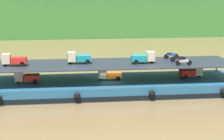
{
  "coord_description": "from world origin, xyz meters",
  "views": [
    {
      "loc": [
        -4.82,
        -42.48,
        12.0
      ],
      "look_at": [
        0.16,
        0.0,
        2.7
      ],
      "focal_mm": 59.73,
      "sensor_mm": 36.0,
      "label": 1
    }
  ],
  "objects_px": {
    "mini_truck_lower_aft": "(109,74)",
    "mini_truck_upper_stern": "(14,60)",
    "mini_truck_upper_mid": "(79,58)",
    "motorcycle_upper_stbd": "(171,55)",
    "mini_truck_upper_fore": "(143,57)",
    "motorcycle_upper_port": "(184,62)",
    "mini_truck_lower_stern": "(27,77)",
    "mini_truck_lower_mid": "(191,72)",
    "motorcycle_upper_centre": "(178,58)",
    "cargo_barge": "(111,86)"
  },
  "relations": [
    {
      "from": "mini_truck_lower_aft",
      "to": "mini_truck_upper_stern",
      "type": "xyz_separation_m",
      "value": [
        -10.87,
        -0.06,
        2.0
      ]
    },
    {
      "from": "mini_truck_upper_stern",
      "to": "mini_truck_lower_aft",
      "type": "bearing_deg",
      "value": 0.31
    },
    {
      "from": "cargo_barge",
      "to": "mini_truck_lower_mid",
      "type": "xyz_separation_m",
      "value": [
        9.85,
        0.11,
        1.44
      ]
    },
    {
      "from": "mini_truck_upper_mid",
      "to": "motorcycle_upper_stbd",
      "type": "xyz_separation_m",
      "value": [
        11.55,
        1.81,
        -0.26
      ]
    },
    {
      "from": "mini_truck_lower_mid",
      "to": "mini_truck_lower_stern",
      "type": "bearing_deg",
      "value": -178.9
    },
    {
      "from": "motorcycle_upper_stbd",
      "to": "mini_truck_upper_mid",
      "type": "bearing_deg",
      "value": -171.11
    },
    {
      "from": "mini_truck_upper_stern",
      "to": "motorcycle_upper_port",
      "type": "bearing_deg",
      "value": -6.0
    },
    {
      "from": "motorcycle_upper_port",
      "to": "motorcycle_upper_stbd",
      "type": "height_order",
      "value": "same"
    },
    {
      "from": "cargo_barge",
      "to": "mini_truck_lower_stern",
      "type": "relative_size",
      "value": 11.11
    },
    {
      "from": "cargo_barge",
      "to": "mini_truck_lower_stern",
      "type": "height_order",
      "value": "mini_truck_lower_stern"
    },
    {
      "from": "mini_truck_upper_mid",
      "to": "motorcycle_upper_centre",
      "type": "height_order",
      "value": "mini_truck_upper_mid"
    },
    {
      "from": "mini_truck_upper_stern",
      "to": "mini_truck_upper_fore",
      "type": "xyz_separation_m",
      "value": [
        14.85,
        -0.29,
        0.0
      ]
    },
    {
      "from": "motorcycle_upper_centre",
      "to": "mini_truck_lower_stern",
      "type": "bearing_deg",
      "value": -179.04
    },
    {
      "from": "cargo_barge",
      "to": "mini_truck_upper_mid",
      "type": "xyz_separation_m",
      "value": [
        -3.71,
        0.34,
        3.44
      ]
    },
    {
      "from": "mini_truck_lower_aft",
      "to": "mini_truck_upper_mid",
      "type": "bearing_deg",
      "value": 174.33
    },
    {
      "from": "cargo_barge",
      "to": "mini_truck_lower_mid",
      "type": "distance_m",
      "value": 9.96
    },
    {
      "from": "mini_truck_upper_fore",
      "to": "motorcycle_upper_port",
      "type": "relative_size",
      "value": 1.45
    },
    {
      "from": "mini_truck_upper_stern",
      "to": "motorcycle_upper_port",
      "type": "distance_m",
      "value": 19.26
    },
    {
      "from": "mini_truck_lower_stern",
      "to": "mini_truck_lower_aft",
      "type": "height_order",
      "value": "same"
    },
    {
      "from": "cargo_barge",
      "to": "motorcycle_upper_port",
      "type": "relative_size",
      "value": 16.07
    },
    {
      "from": "mini_truck_upper_mid",
      "to": "motorcycle_upper_centre",
      "type": "distance_m",
      "value": 11.81
    },
    {
      "from": "cargo_barge",
      "to": "mini_truck_lower_aft",
      "type": "xyz_separation_m",
      "value": [
        -0.16,
        -0.02,
        1.44
      ]
    },
    {
      "from": "mini_truck_lower_aft",
      "to": "mini_truck_lower_mid",
      "type": "xyz_separation_m",
      "value": [
        10.02,
        0.12,
        0.0
      ]
    },
    {
      "from": "mini_truck_lower_stern",
      "to": "mini_truck_lower_mid",
      "type": "height_order",
      "value": "same"
    },
    {
      "from": "motorcycle_upper_stbd",
      "to": "mini_truck_upper_fore",
      "type": "bearing_deg",
      "value": -148.08
    },
    {
      "from": "mini_truck_lower_stern",
      "to": "mini_truck_lower_mid",
      "type": "relative_size",
      "value": 0.99
    },
    {
      "from": "mini_truck_upper_mid",
      "to": "motorcycle_upper_port",
      "type": "xyz_separation_m",
      "value": [
        11.83,
        -2.42,
        -0.26
      ]
    },
    {
      "from": "motorcycle_upper_centre",
      "to": "mini_truck_upper_fore",
      "type": "bearing_deg",
      "value": -174.78
    },
    {
      "from": "cargo_barge",
      "to": "motorcycle_upper_centre",
      "type": "relative_size",
      "value": 16.07
    },
    {
      "from": "motorcycle_upper_stbd",
      "to": "cargo_barge",
      "type": "bearing_deg",
      "value": -164.71
    },
    {
      "from": "mini_truck_upper_stern",
      "to": "mini_truck_lower_mid",
      "type": "bearing_deg",
      "value": 0.5
    },
    {
      "from": "motorcycle_upper_port",
      "to": "motorcycle_upper_centre",
      "type": "height_order",
      "value": "same"
    },
    {
      "from": "motorcycle_upper_stbd",
      "to": "mini_truck_upper_stern",
      "type": "bearing_deg",
      "value": -173.3
    },
    {
      "from": "mini_truck_upper_mid",
      "to": "motorcycle_upper_stbd",
      "type": "relative_size",
      "value": 1.47
    },
    {
      "from": "mini_truck_lower_aft",
      "to": "mini_truck_upper_mid",
      "type": "height_order",
      "value": "mini_truck_upper_mid"
    },
    {
      "from": "motorcycle_upper_port",
      "to": "motorcycle_upper_stbd",
      "type": "bearing_deg",
      "value": 93.84
    },
    {
      "from": "mini_truck_upper_stern",
      "to": "motorcycle_upper_centre",
      "type": "relative_size",
      "value": 1.45
    },
    {
      "from": "mini_truck_lower_mid",
      "to": "mini_truck_upper_mid",
      "type": "xyz_separation_m",
      "value": [
        -13.56,
        0.23,
        2.0
      ]
    },
    {
      "from": "mini_truck_upper_stern",
      "to": "mini_truck_lower_stern",
      "type": "bearing_deg",
      "value": -8.27
    },
    {
      "from": "cargo_barge",
      "to": "mini_truck_upper_fore",
      "type": "bearing_deg",
      "value": -5.39
    },
    {
      "from": "cargo_barge",
      "to": "motorcycle_upper_centre",
      "type": "height_order",
      "value": "motorcycle_upper_centre"
    },
    {
      "from": "cargo_barge",
      "to": "mini_truck_upper_stern",
      "type": "relative_size",
      "value": 11.09
    },
    {
      "from": "mini_truck_upper_stern",
      "to": "motorcycle_upper_stbd",
      "type": "height_order",
      "value": "mini_truck_upper_stern"
    },
    {
      "from": "mini_truck_upper_stern",
      "to": "motorcycle_upper_port",
      "type": "xyz_separation_m",
      "value": [
        19.15,
        -2.01,
        -0.26
      ]
    },
    {
      "from": "mini_truck_upper_fore",
      "to": "motorcycle_upper_stbd",
      "type": "xyz_separation_m",
      "value": [
        4.02,
        2.5,
        -0.26
      ]
    },
    {
      "from": "mini_truck_lower_aft",
      "to": "mini_truck_upper_mid",
      "type": "distance_m",
      "value": 4.09
    },
    {
      "from": "mini_truck_lower_mid",
      "to": "motorcycle_upper_stbd",
      "type": "distance_m",
      "value": 3.35
    },
    {
      "from": "motorcycle_upper_centre",
      "to": "mini_truck_lower_aft",
      "type": "bearing_deg",
      "value": -179.68
    },
    {
      "from": "mini_truck_lower_stern",
      "to": "mini_truck_lower_mid",
      "type": "distance_m",
      "value": 19.55
    },
    {
      "from": "mini_truck_lower_aft",
      "to": "motorcycle_upper_centre",
      "type": "relative_size",
      "value": 1.45
    }
  ]
}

